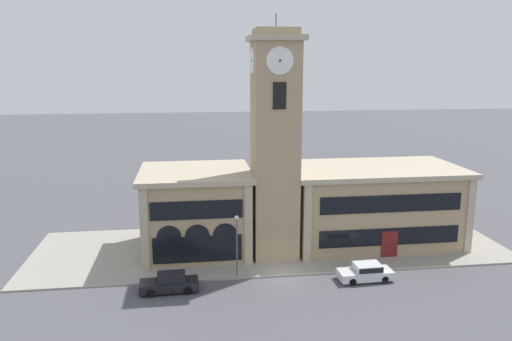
# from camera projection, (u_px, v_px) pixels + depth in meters

# --- Properties ---
(ground_plane) EXTENTS (300.00, 300.00, 0.00)m
(ground_plane) POSITION_uv_depth(u_px,v_px,m) (284.00, 277.00, 41.31)
(ground_plane) COLOR #4C4C51
(sidewalk_kerb) EXTENTS (44.40, 13.78, 0.15)m
(sidewalk_kerb) POSITION_uv_depth(u_px,v_px,m) (270.00, 247.00, 47.98)
(sidewalk_kerb) COLOR gray
(sidewalk_kerb) RESTS_ON ground_plane
(clock_tower) EXTENTS (4.61, 4.61, 21.43)m
(clock_tower) POSITION_uv_depth(u_px,v_px,m) (275.00, 147.00, 43.83)
(clock_tower) COLOR tan
(clock_tower) RESTS_ON ground_plane
(town_hall_left_wing) EXTENTS (10.21, 9.66, 7.72)m
(town_hall_left_wing) POSITION_uv_depth(u_px,v_px,m) (196.00, 210.00, 46.63)
(town_hall_left_wing) COLOR tan
(town_hall_left_wing) RESTS_ON ground_plane
(town_hall_right_wing) EXTENTS (16.64, 9.66, 7.59)m
(town_hall_right_wing) POSITION_uv_depth(u_px,v_px,m) (373.00, 204.00, 48.92)
(town_hall_right_wing) COLOR tan
(town_hall_right_wing) RESTS_ON ground_plane
(parked_car_near) EXTENTS (4.54, 1.83, 1.47)m
(parked_car_near) POSITION_uv_depth(u_px,v_px,m) (170.00, 282.00, 38.51)
(parked_car_near) COLOR black
(parked_car_near) RESTS_ON ground_plane
(parked_car_mid) EXTENTS (4.45, 1.95, 1.40)m
(parked_car_mid) POSITION_uv_depth(u_px,v_px,m) (366.00, 272.00, 40.59)
(parked_car_mid) COLOR silver
(parked_car_mid) RESTS_ON ground_plane
(street_lamp) EXTENTS (0.36, 0.36, 5.22)m
(street_lamp) POSITION_uv_depth(u_px,v_px,m) (237.00, 236.00, 40.39)
(street_lamp) COLOR #4C4C51
(street_lamp) RESTS_ON sidewalk_kerb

